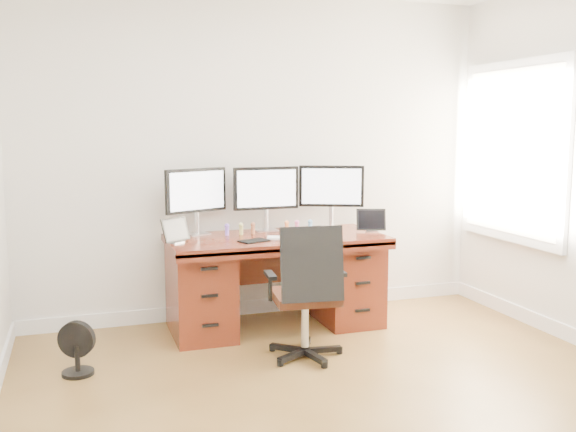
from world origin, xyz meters
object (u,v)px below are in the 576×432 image
object	(u,v)px
office_chair	(306,315)
floor_fan	(77,349)
monitor_center	(266,191)
keyboard	(286,238)
desk	(275,278)

from	to	relation	value
office_chair	floor_fan	xyz separation A→B (m)	(-1.52, 0.20, -0.14)
floor_fan	monitor_center	xyz separation A→B (m)	(1.53, 0.80, 0.91)
office_chair	keyboard	size ratio (longest dim) A/B	3.30
office_chair	floor_fan	size ratio (longest dim) A/B	2.71
keyboard	desk	bearing A→B (deg)	120.77
desk	office_chair	world-z (taller)	office_chair
desk	floor_fan	distance (m)	1.64
desk	keyboard	distance (m)	0.40
desk	monitor_center	xyz separation A→B (m)	(0.00, 0.24, 0.68)
desk	office_chair	bearing A→B (deg)	-90.75
keyboard	office_chair	bearing A→B (deg)	-75.73
monitor_center	keyboard	xyz separation A→B (m)	(0.04, -0.41, -0.33)
floor_fan	keyboard	xyz separation A→B (m)	(1.56, 0.39, 0.59)
monitor_center	keyboard	world-z (taller)	monitor_center
monitor_center	keyboard	distance (m)	0.53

